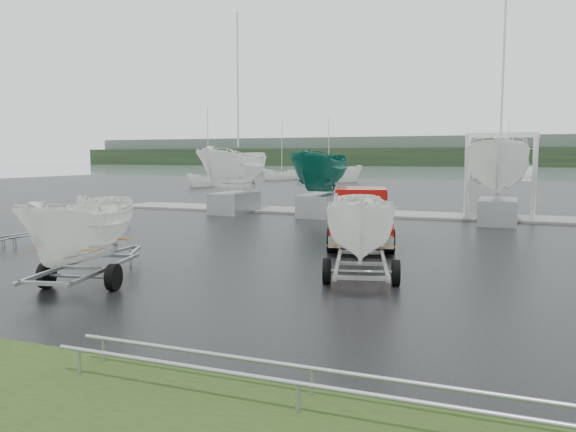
# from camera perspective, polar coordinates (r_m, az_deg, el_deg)

# --- Properties ---
(ground_plane) EXTENTS (120.00, 120.00, 0.00)m
(ground_plane) POSITION_cam_1_polar(r_m,az_deg,el_deg) (17.06, -0.21, -4.01)
(ground_plane) COLOR black
(ground_plane) RESTS_ON ground
(lake) EXTENTS (300.00, 300.00, 0.00)m
(lake) POSITION_cam_1_polar(r_m,az_deg,el_deg) (115.83, 18.31, 4.23)
(lake) COLOR gray
(lake) RESTS_ON ground
(dock) EXTENTS (30.00, 3.00, 0.12)m
(dock) POSITION_cam_1_polar(r_m,az_deg,el_deg) (29.43, 9.12, 0.24)
(dock) COLOR gray
(dock) RESTS_ON ground
(treeline) EXTENTS (300.00, 8.00, 6.00)m
(treeline) POSITION_cam_1_polar(r_m,az_deg,el_deg) (185.73, 19.52, 5.67)
(treeline) COLOR black
(treeline) RESTS_ON ground
(far_hill) EXTENTS (300.00, 6.00, 10.00)m
(far_hill) POSITION_cam_1_polar(r_m,az_deg,el_deg) (193.73, 19.62, 6.26)
(far_hill) COLOR #4C5651
(far_hill) RESTS_ON ground
(pickup_truck) EXTENTS (3.21, 5.91, 1.87)m
(pickup_truck) POSITION_cam_1_polar(r_m,az_deg,el_deg) (19.59, 7.41, 0.12)
(pickup_truck) COLOR maroon
(pickup_truck) RESTS_ON ground
(trailer_hitched) EXTENTS (2.02, 3.78, 4.78)m
(trailer_hitched) POSITION_cam_1_polar(r_m,az_deg,el_deg) (13.21, 7.57, 4.36)
(trailer_hitched) COLOR #909398
(trailer_hitched) RESTS_ON ground
(trailer_parked) EXTENTS (2.01, 3.78, 4.73)m
(trailer_parked) POSITION_cam_1_polar(r_m,az_deg,el_deg) (13.42, -20.36, 3.95)
(trailer_parked) COLOR #909398
(trailer_parked) RESTS_ON ground
(boat_hoist) EXTENTS (3.30, 2.18, 4.12)m
(boat_hoist) POSITION_cam_1_polar(r_m,az_deg,el_deg) (28.63, 20.80, 5.02)
(boat_hoist) COLOR silver
(boat_hoist) RESTS_ON ground
(keelboat_0) EXTENTS (2.33, 3.20, 10.50)m
(keelboat_0) POSITION_cam_1_polar(r_m,az_deg,el_deg) (29.83, -5.50, 7.37)
(keelboat_0) COLOR #909398
(keelboat_0) RESTS_ON ground
(keelboat_1) EXTENTS (2.15, 3.20, 6.82)m
(keelboat_1) POSITION_cam_1_polar(r_m,az_deg,el_deg) (28.20, 3.39, 6.82)
(keelboat_1) COLOR #909398
(keelboat_1) RESTS_ON ground
(keelboat_2) EXTENTS (2.65, 3.20, 10.83)m
(keelboat_2) POSITION_cam_1_polar(r_m,az_deg,el_deg) (26.66, 20.80, 8.32)
(keelboat_2) COLOR #909398
(keelboat_2) RESTS_ON ground
(mast_rack_0) EXTENTS (0.56, 6.50, 0.06)m
(mast_rack_0) POSITION_cam_1_polar(r_m,az_deg,el_deg) (22.65, -20.91, -1.02)
(mast_rack_0) COLOR #909398
(mast_rack_0) RESTS_ON ground
(mast_rack_2) EXTENTS (7.00, 0.56, 0.06)m
(mast_rack_2) POSITION_cam_1_polar(r_m,az_deg,el_deg) (7.00, 1.77, -15.92)
(mast_rack_2) COLOR #909398
(mast_rack_2) RESTS_ON ground
(moored_boat_0) EXTENTS (2.66, 2.69, 10.77)m
(moored_boat_0) POSITION_cam_1_polar(r_m,az_deg,el_deg) (57.87, -8.07, 3.01)
(moored_boat_0) COLOR white
(moored_boat_0) RESTS_ON ground
(moored_boat_1) EXTENTS (4.01, 3.96, 12.03)m
(moored_boat_1) POSITION_cam_1_polar(r_m,az_deg,el_deg) (67.37, 4.13, 3.47)
(moored_boat_1) COLOR white
(moored_boat_1) RESTS_ON ground
(moored_boat_4) EXTENTS (3.18, 3.19, 11.00)m
(moored_boat_4) POSITION_cam_1_polar(r_m,az_deg,el_deg) (73.93, -0.63, 3.71)
(moored_boat_4) COLOR white
(moored_boat_4) RESTS_ON ground
(moored_boat_5) EXTENTS (3.14, 3.06, 11.88)m
(moored_boat_5) POSITION_cam_1_polar(r_m,az_deg,el_deg) (85.42, 21.34, 3.60)
(moored_boat_5) COLOR white
(moored_boat_5) RESTS_ON ground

